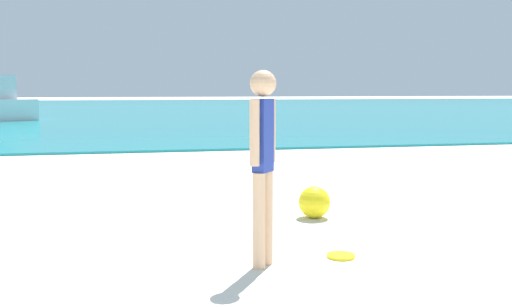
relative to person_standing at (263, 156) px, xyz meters
name	(u,v)px	position (x,y,z in m)	size (l,w,h in m)	color
water	(153,108)	(0.36, 38.91, -0.91)	(160.00, 60.00, 0.06)	teal
person_standing	(263,156)	(0.00, 0.00, 0.00)	(0.27, 0.31, 1.65)	#DDAD84
frisbee	(341,256)	(0.74, 0.10, -0.92)	(0.25, 0.25, 0.03)	yellow
beach_ball	(314,202)	(0.99, 1.64, -0.75)	(0.37, 0.37, 0.37)	yellow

